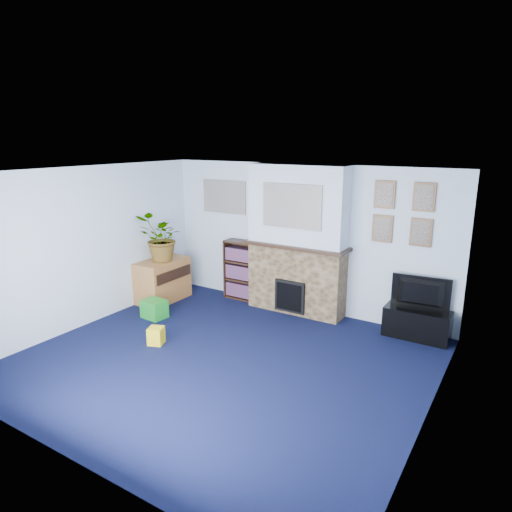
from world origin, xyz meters
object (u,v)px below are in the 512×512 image
Objects in this scene: sideboard at (163,281)px; television at (420,293)px; tv_stand at (417,323)px; bookshelf at (241,271)px.

television is at bearing 10.22° from sideboard.
tv_stand is at bearing 84.74° from television.
bookshelf is (-3.07, 0.08, 0.28)m from tv_stand.
bookshelf is 1.12× the size of sideboard.
bookshelf is (-3.07, 0.06, -0.16)m from television.
television is 3.07m from bookshelf.
television is 4.27m from sideboard.
sideboard is (-4.19, -0.74, 0.12)m from tv_stand.
sideboard is at bearing -144.10° from bookshelf.
tv_stand is 1.12× the size of television.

